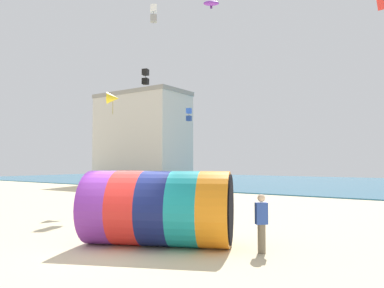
# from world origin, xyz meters

# --- Properties ---
(ground_plane) EXTENTS (120.00, 120.00, 0.00)m
(ground_plane) POSITION_xyz_m (0.00, 0.00, 0.00)
(ground_plane) COLOR beige
(sea) EXTENTS (120.00, 40.00, 0.10)m
(sea) POSITION_xyz_m (0.00, 41.33, 0.05)
(sea) COLOR teal
(sea) RESTS_ON ground
(giant_inflatable_tube) EXTENTS (5.39, 4.24, 2.46)m
(giant_inflatable_tube) POSITION_xyz_m (0.63, 1.33, 1.23)
(giant_inflatable_tube) COLOR purple
(giant_inflatable_tube) RESTS_ON ground
(kite_handler) EXTENTS (0.41, 0.41, 1.78)m
(kite_handler) POSITION_xyz_m (3.89, 2.28, 0.92)
(kite_handler) COLOR #726651
(kite_handler) RESTS_ON ground
(kite_black_box) EXTENTS (0.50, 0.50, 1.15)m
(kite_black_box) POSITION_xyz_m (-8.76, 11.14, 8.74)
(kite_black_box) COLOR black
(kite_blue_box) EXTENTS (0.50, 0.50, 1.15)m
(kite_blue_box) POSITION_xyz_m (-9.42, 17.40, 6.78)
(kite_blue_box) COLOR blue
(kite_purple_parafoil) EXTENTS (0.90, 0.77, 0.45)m
(kite_purple_parafoil) POSITION_xyz_m (-1.82, 8.68, 11.42)
(kite_purple_parafoil) COLOR purple
(kite_white_box) EXTENTS (0.66, 0.66, 1.34)m
(kite_white_box) POSITION_xyz_m (-8.83, 12.07, 13.60)
(kite_white_box) COLOR white
(kite_yellow_delta) EXTENTS (1.04, 1.04, 1.36)m
(kite_yellow_delta) POSITION_xyz_m (-8.44, 7.78, 6.72)
(kite_yellow_delta) COLOR yellow
(bystander_near_water) EXTENTS (0.40, 0.29, 1.76)m
(bystander_near_water) POSITION_xyz_m (-4.56, 12.37, 0.91)
(bystander_near_water) COLOR black
(bystander_near_water) RESTS_ON ground
(promenade_building) EXTENTS (11.56, 6.06, 11.31)m
(promenade_building) POSITION_xyz_m (-22.69, 26.16, 5.66)
(promenade_building) COLOR beige
(promenade_building) RESTS_ON ground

